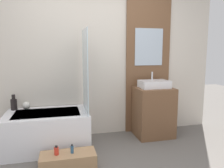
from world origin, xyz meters
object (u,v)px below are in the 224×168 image
Objects in this scene: bathtub at (48,130)px; vase_round_light at (26,105)px; sink at (154,84)px; bottle_soap_secondary at (72,149)px; bottle_soap_primary at (56,151)px; wooden_step_bench at (68,160)px; vase_tall_dark at (14,104)px.

bathtub is 0.52m from vase_round_light.
bottle_soap_secondary is at bearing -153.43° from sink.
bathtub is at bearing 101.81° from bottle_soap_primary.
bathtub is at bearing 113.61° from wooden_step_bench.
wooden_step_bench is 5.96× the size of bottle_soap_primary.
bathtub is at bearing -29.36° from vase_tall_dark.
vase_round_light is at bearing 116.90° from bottle_soap_primary.
sink is 2.19m from vase_tall_dark.
bathtub is 10.26× the size of bottle_soap_primary.
bottle_soap_primary is at bearing -54.84° from vase_tall_dark.
wooden_step_bench is 0.14m from bottle_soap_secondary.
sink is at bearing 25.75° from wooden_step_bench.
vase_round_light reaches higher than bottle_soap_secondary.
sink reaches higher than wooden_step_bench.
wooden_step_bench is 1.26m from vase_tall_dark.
bottle_soap_secondary is at bearing 0.00° from bottle_soap_primary.
bottle_soap_secondary is (0.05, 0.00, 0.13)m from wooden_step_bench.
vase_round_light is at bearing -4.41° from vase_tall_dark.
bathtub is 0.67m from bottle_soap_secondary.
vase_tall_dark reaches higher than vase_round_light.
bottle_soap_secondary is (0.31, -0.59, -0.05)m from bathtub.
bathtub is at bearing -40.09° from vase_round_light.
sink is 3.95× the size of vase_round_light.
sink is at bearing 26.57° from bottle_soap_secondary.
vase_tall_dark is 1.13m from bottle_soap_primary.
vase_tall_dark is at bearing 150.64° from bathtub.
bathtub is at bearing -176.72° from sink.
bottle_soap_primary is at bearing -63.10° from vase_round_light.
bottle_soap_secondary is at bearing -47.42° from vase_tall_dark.
wooden_step_bench is at bearing -49.29° from vase_tall_dark.
vase_tall_dark reaches higher than bathtub.
bottle_soap_secondary is (-1.38, -0.69, -0.66)m from sink.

